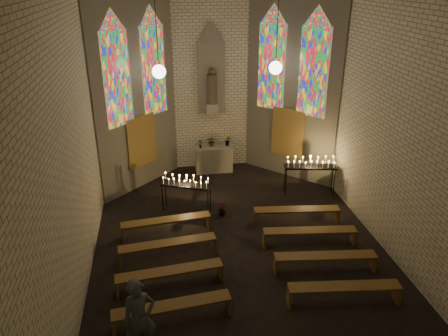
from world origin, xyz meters
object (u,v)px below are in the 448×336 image
Objects in this scene: altar at (214,159)px; aisle_flower_pot at (222,209)px; visitor at (140,319)px; votive_stand_right at (311,164)px; votive_stand_left at (186,183)px.

aisle_flower_pot is at bearing -93.46° from altar.
visitor is (-2.43, -5.17, 0.68)m from aisle_flower_pot.
aisle_flower_pot is at bearing -152.26° from votive_stand_right.
visitor is (-2.63, -8.59, 0.40)m from altar.
visitor is at bearing -115.13° from aisle_flower_pot.
aisle_flower_pot is 5.75m from visitor.
votive_stand_left is (-1.08, 0.45, 0.80)m from aisle_flower_pot.
altar is 0.77× the size of votive_stand_right.
votive_stand_left is at bearing 157.41° from aisle_flower_pot.
votive_stand_right is 1.01× the size of visitor.
votive_stand_right reaches higher than altar.
visitor reaches higher than votive_stand_left.
visitor is (-5.63, -6.19, -0.21)m from votive_stand_right.
altar is 0.78× the size of visitor.
votive_stand_right is at bearing 17.61° from aisle_flower_pot.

